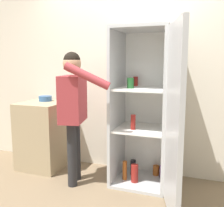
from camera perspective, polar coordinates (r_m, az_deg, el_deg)
name	(u,v)px	position (r m, az deg, el deg)	size (l,w,h in m)	color
ground_plane	(99,202)	(2.93, -2.77, -20.61)	(12.00, 12.00, 0.00)	#7A664C
wall_back	(128,75)	(3.48, 3.41, 6.11)	(7.00, 0.06, 2.55)	beige
refrigerator	(149,111)	(2.99, 8.06, -1.61)	(0.89, 1.24, 1.84)	#B7BABC
person	(74,102)	(3.07, -8.36, 0.22)	(0.70, 0.56, 1.56)	#262628
counter	(44,135)	(3.77, -14.62, -6.59)	(0.58, 0.60, 0.91)	tan
bowl	(45,99)	(3.79, -14.31, 1.06)	(0.18, 0.18, 0.07)	#335B8E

